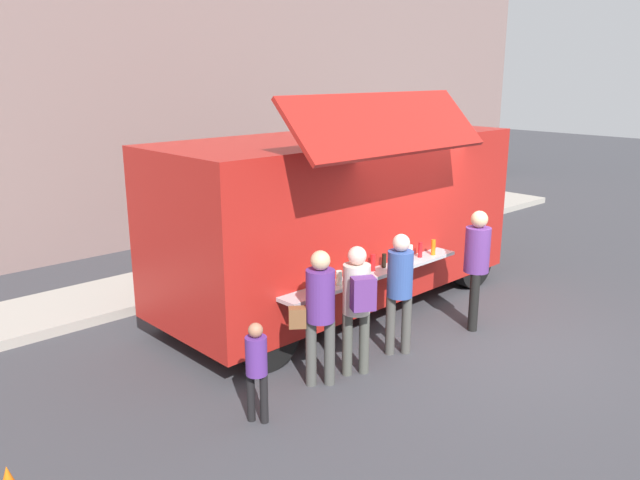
{
  "coord_description": "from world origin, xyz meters",
  "views": [
    {
      "loc": [
        -7.11,
        -4.58,
        3.64
      ],
      "look_at": [
        -1.21,
        1.82,
        1.3
      ],
      "focal_mm": 35.25,
      "sensor_mm": 36.0,
      "label": 1
    }
  ],
  "objects": [
    {
      "name": "customer_front_ordering",
      "position": [
        -1.12,
        0.39,
        0.98
      ],
      "size": [
        0.33,
        0.33,
        1.64
      ],
      "rotation": [
        0.0,
        0.0,
        0.96
      ],
      "color": "#484743",
      "rests_on": "ground"
    },
    {
      "name": "curb_strip",
      "position": [
        -4.41,
        4.82,
        0.07
      ],
      "size": [
        28.0,
        1.6,
        0.15
      ],
      "primitive_type": "cube",
      "color": "#9E998E",
      "rests_on": "ground"
    },
    {
      "name": "customer_mid_with_backpack",
      "position": [
        -1.97,
        0.33,
        1.01
      ],
      "size": [
        0.45,
        0.54,
        1.64
      ],
      "rotation": [
        0.0,
        0.0,
        1.07
      ],
      "color": "#484A43",
      "rests_on": "ground"
    },
    {
      "name": "customer_rear_waiting",
      "position": [
        -2.48,
        0.46,
        0.99
      ],
      "size": [
        0.51,
        0.45,
        1.67
      ],
      "rotation": [
        0.0,
        0.0,
        0.93
      ],
      "color": "#484844",
      "rests_on": "ground"
    },
    {
      "name": "food_truck_main",
      "position": [
        -0.41,
        2.2,
        1.48
      ],
      "size": [
        6.0,
        3.01,
        3.38
      ],
      "rotation": [
        0.0,
        0.0,
        0.02
      ],
      "color": "#AE1E18",
      "rests_on": "ground"
    },
    {
      "name": "ground_plane",
      "position": [
        0.0,
        0.0,
        0.0
      ],
      "size": [
        60.0,
        60.0,
        0.0
      ],
      "primitive_type": "plane",
      "color": "#38383D"
    },
    {
      "name": "child_near_queue",
      "position": [
        -3.52,
        0.3,
        0.68
      ],
      "size": [
        0.23,
        0.23,
        1.13
      ],
      "rotation": [
        0.0,
        0.0,
        0.55
      ],
      "color": "black",
      "rests_on": "ground"
    },
    {
      "name": "trash_bin",
      "position": [
        3.84,
        4.52,
        0.52
      ],
      "size": [
        0.6,
        0.6,
        1.03
      ],
      "primitive_type": "cylinder",
      "color": "#2D6238",
      "rests_on": "ground"
    },
    {
      "name": "customer_extra_browsing",
      "position": [
        0.36,
        0.21,
        1.05
      ],
      "size": [
        0.36,
        0.36,
        1.75
      ],
      "rotation": [
        0.0,
        0.0,
        2.16
      ],
      "color": "black",
      "rests_on": "ground"
    }
  ]
}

